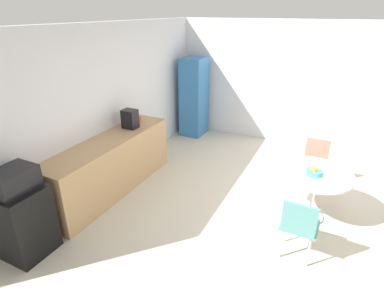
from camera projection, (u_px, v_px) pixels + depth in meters
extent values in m
plane|color=beige|center=(277.00, 221.00, 4.41)|extent=(6.00, 6.00, 0.00)
cube|color=silver|center=(103.00, 106.00, 5.09)|extent=(6.00, 0.10, 2.60)
cube|color=silver|center=(315.00, 87.00, 6.36)|extent=(0.10, 6.00, 2.60)
cube|color=tan|center=(111.00, 165.00, 5.01)|extent=(2.52, 0.60, 0.90)
cube|color=black|center=(23.00, 222.00, 3.69)|extent=(0.54, 0.54, 0.88)
cube|color=black|center=(12.00, 180.00, 3.46)|extent=(0.48, 0.38, 0.26)
cube|color=#3372B2|center=(194.00, 97.00, 7.17)|extent=(0.60, 0.50, 1.79)
cylinder|color=silver|center=(307.00, 215.00, 4.50)|extent=(0.44, 0.44, 0.03)
cylinder|color=silver|center=(310.00, 194.00, 4.35)|extent=(0.08, 0.08, 0.70)
cylinder|color=white|center=(314.00, 174.00, 4.22)|extent=(1.03, 1.03, 0.03)
cylinder|color=silver|center=(287.00, 228.00, 3.94)|extent=(0.02, 0.02, 0.42)
cylinder|color=silver|center=(313.00, 236.00, 3.80)|extent=(0.02, 0.02, 0.42)
cylinder|color=silver|center=(281.00, 243.00, 3.68)|extent=(0.02, 0.02, 0.42)
cylinder|color=silver|center=(309.00, 252.00, 3.55)|extent=(0.02, 0.02, 0.42)
cube|color=teal|center=(300.00, 224.00, 3.65)|extent=(0.43, 0.43, 0.03)
cube|color=teal|center=(299.00, 219.00, 3.42)|extent=(0.05, 0.38, 0.38)
cylinder|color=silver|center=(322.00, 184.00, 4.93)|extent=(0.02, 0.02, 0.42)
cylinder|color=silver|center=(302.00, 180.00, 5.05)|extent=(0.02, 0.02, 0.42)
cylinder|color=silver|center=(323.00, 175.00, 5.20)|extent=(0.02, 0.02, 0.42)
cylinder|color=silver|center=(303.00, 171.00, 5.31)|extent=(0.02, 0.02, 0.42)
cube|color=#DB7260|center=(315.00, 165.00, 5.03)|extent=(0.44, 0.44, 0.03)
cube|color=#DB7260|center=(317.00, 150.00, 5.11)|extent=(0.06, 0.38, 0.38)
cylinder|color=teal|center=(314.00, 173.00, 4.14)|extent=(0.21, 0.21, 0.07)
sphere|color=orange|center=(314.00, 171.00, 4.11)|extent=(0.07, 0.07, 0.07)
sphere|color=orange|center=(313.00, 170.00, 4.13)|extent=(0.07, 0.07, 0.07)
cylinder|color=#D84C4C|center=(139.00, 119.00, 5.59)|extent=(0.08, 0.08, 0.09)
torus|color=#D84C4C|center=(141.00, 118.00, 5.64)|extent=(0.06, 0.01, 0.06)
cube|color=black|center=(130.00, 119.00, 5.25)|extent=(0.20, 0.24, 0.32)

